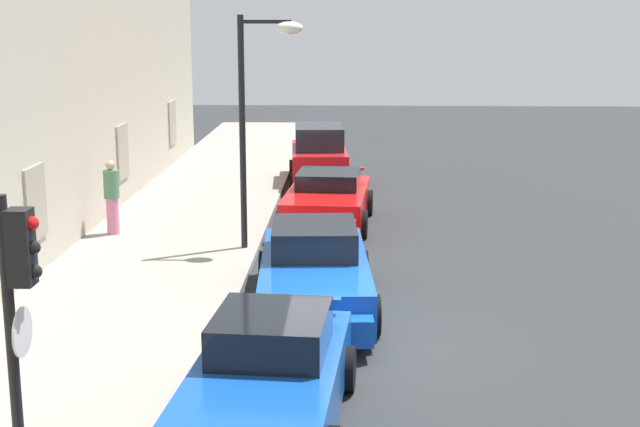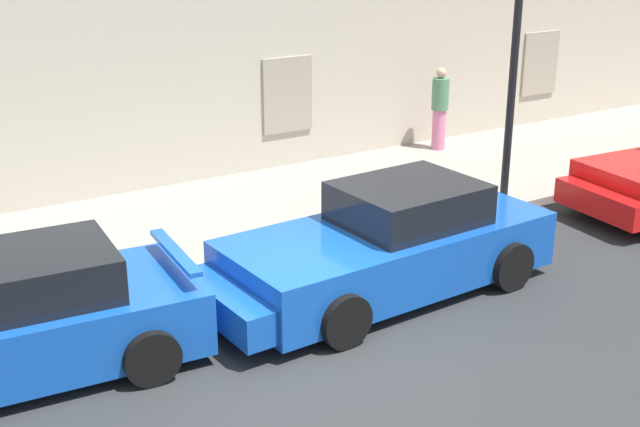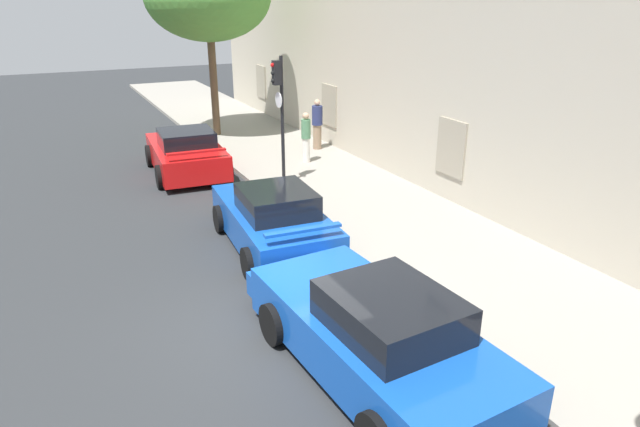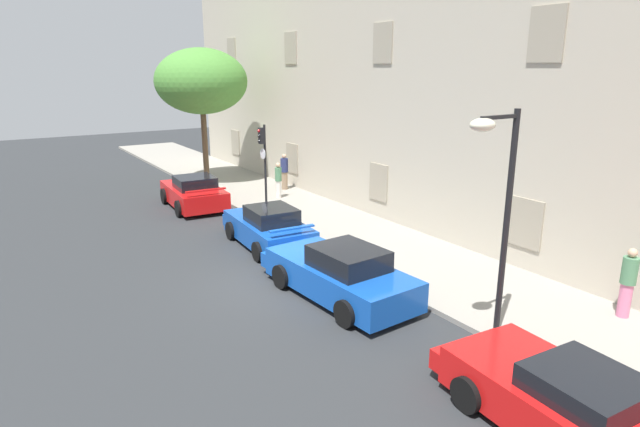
{
  "view_description": "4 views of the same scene",
  "coord_description": "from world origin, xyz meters",
  "px_view_note": "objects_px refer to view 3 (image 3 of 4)",
  "views": [
    {
      "loc": [
        -14.0,
        0.19,
        5.29
      ],
      "look_at": [
        1.24,
        0.75,
        1.93
      ],
      "focal_mm": 50.64,
      "sensor_mm": 36.0,
      "label": 1
    },
    {
      "loc": [
        -4.59,
        -7.81,
        5.06
      ],
      "look_at": [
        0.82,
        0.98,
        1.31
      ],
      "focal_mm": 47.02,
      "sensor_mm": 36.0,
      "label": 2
    },
    {
      "loc": [
        7.71,
        -2.99,
        5.3
      ],
      "look_at": [
        -1.92,
        1.87,
        1.1
      ],
      "focal_mm": 31.08,
      "sensor_mm": 36.0,
      "label": 3
    },
    {
      "loc": [
        12.85,
        -6.95,
        6.15
      ],
      "look_at": [
        -1.38,
        2.33,
        1.41
      ],
      "focal_mm": 29.74,
      "sensor_mm": 36.0,
      "label": 4
    }
  ],
  "objects_px": {
    "sportscar_yellow_flank": "(271,218)",
    "sportscar_white_middle": "(368,330)",
    "traffic_light": "(279,99)",
    "pedestrian_bystander": "(317,124)",
    "pedestrian_strolling": "(306,137)",
    "sportscar_red_lead": "(185,153)"
  },
  "relations": [
    {
      "from": "pedestrian_strolling",
      "to": "traffic_light",
      "type": "bearing_deg",
      "value": -42.6
    },
    {
      "from": "traffic_light",
      "to": "pedestrian_bystander",
      "type": "bearing_deg",
      "value": 139.18
    },
    {
      "from": "sportscar_red_lead",
      "to": "sportscar_yellow_flank",
      "type": "xyz_separation_m",
      "value": [
        6.54,
        0.33,
        -0.02
      ]
    },
    {
      "from": "sportscar_red_lead",
      "to": "pedestrian_bystander",
      "type": "height_order",
      "value": "pedestrian_bystander"
    },
    {
      "from": "sportscar_yellow_flank",
      "to": "sportscar_white_middle",
      "type": "distance_m",
      "value": 4.93
    },
    {
      "from": "sportscar_red_lead",
      "to": "pedestrian_strolling",
      "type": "relative_size",
      "value": 2.76
    },
    {
      "from": "sportscar_yellow_flank",
      "to": "sportscar_red_lead",
      "type": "bearing_deg",
      "value": -177.11
    },
    {
      "from": "sportscar_yellow_flank",
      "to": "pedestrian_bystander",
      "type": "xyz_separation_m",
      "value": [
        -6.8,
        4.56,
        0.43
      ]
    },
    {
      "from": "pedestrian_strolling",
      "to": "sportscar_yellow_flank",
      "type": "bearing_deg",
      "value": -32.58
    },
    {
      "from": "traffic_light",
      "to": "pedestrian_bystander",
      "type": "xyz_separation_m",
      "value": [
        -3.25,
        2.8,
        -1.6
      ]
    },
    {
      "from": "sportscar_white_middle",
      "to": "pedestrian_bystander",
      "type": "bearing_deg",
      "value": 156.99
    },
    {
      "from": "sportscar_white_middle",
      "to": "pedestrian_strolling",
      "type": "relative_size",
      "value": 3.1
    },
    {
      "from": "pedestrian_strolling",
      "to": "pedestrian_bystander",
      "type": "relative_size",
      "value": 0.93
    },
    {
      "from": "sportscar_red_lead",
      "to": "traffic_light",
      "type": "height_order",
      "value": "traffic_light"
    },
    {
      "from": "traffic_light",
      "to": "sportscar_white_middle",
      "type": "bearing_deg",
      "value": -14.38
    },
    {
      "from": "sportscar_white_middle",
      "to": "traffic_light",
      "type": "relative_size",
      "value": 1.41
    },
    {
      "from": "traffic_light",
      "to": "sportscar_yellow_flank",
      "type": "bearing_deg",
      "value": -26.34
    },
    {
      "from": "sportscar_yellow_flank",
      "to": "traffic_light",
      "type": "distance_m",
      "value": 4.45
    },
    {
      "from": "pedestrian_strolling",
      "to": "pedestrian_bystander",
      "type": "bearing_deg",
      "value": 141.62
    },
    {
      "from": "pedestrian_bystander",
      "to": "traffic_light",
      "type": "bearing_deg",
      "value": -40.82
    },
    {
      "from": "sportscar_yellow_flank",
      "to": "sportscar_white_middle",
      "type": "xyz_separation_m",
      "value": [
        4.92,
        -0.41,
        0.03
      ]
    },
    {
      "from": "pedestrian_bystander",
      "to": "pedestrian_strolling",
      "type": "bearing_deg",
      "value": -38.38
    }
  ]
}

